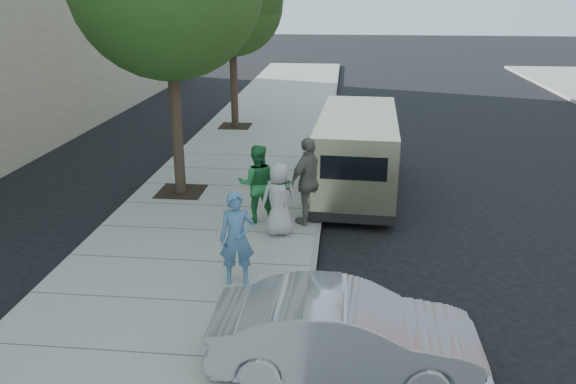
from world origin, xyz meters
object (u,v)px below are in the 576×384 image
object	(u,v)px
person_officer	(237,238)
person_green_shirt	(257,183)
van	(357,151)
person_gray_shirt	(279,199)
person_striped_polo	(309,181)
sedan	(346,334)
parking_meter	(284,196)

from	to	relation	value
person_officer	person_green_shirt	world-z (taller)	person_green_shirt
van	person_gray_shirt	distance (m)	3.76
person_gray_shirt	person_striped_polo	size ratio (longest dim) A/B	0.80
person_gray_shirt	sedan	bearing A→B (deg)	88.48
person_gray_shirt	person_striped_polo	distance (m)	0.93
van	person_striped_polo	xyz separation A→B (m)	(-1.10, -2.66, 0.02)
parking_meter	sedan	bearing A→B (deg)	-95.22
person_gray_shirt	person_striped_polo	xyz separation A→B (m)	(0.59, 0.69, 0.20)
van	person_officer	world-z (taller)	van
parking_meter	person_striped_polo	bearing A→B (deg)	34.70
person_green_shirt	person_striped_polo	world-z (taller)	person_striped_polo
person_officer	van	bearing A→B (deg)	58.28
person_officer	person_striped_polo	bearing A→B (deg)	59.15
person_officer	person_gray_shirt	distance (m)	2.26
sedan	person_striped_polo	size ratio (longest dim) A/B	1.90
van	person_gray_shirt	world-z (taller)	van
sedan	person_gray_shirt	size ratio (longest dim) A/B	2.36
parking_meter	person_gray_shirt	distance (m)	0.16
van	sedan	size ratio (longest dim) A/B	1.54
parking_meter	person_officer	size ratio (longest dim) A/B	0.72
parking_meter	person_green_shirt	bearing A→B (deg)	108.58
sedan	person_green_shirt	world-z (taller)	person_green_shirt
person_green_shirt	person_striped_polo	size ratio (longest dim) A/B	0.89
van	person_green_shirt	bearing A→B (deg)	-128.34
person_striped_polo	person_gray_shirt	bearing A→B (deg)	0.57
parking_meter	person_striped_polo	xyz separation A→B (m)	(0.49, 0.76, 0.10)
van	person_officer	size ratio (longest dim) A/B	3.39
sedan	person_gray_shirt	world-z (taller)	person_gray_shirt
person_officer	person_gray_shirt	xyz separation A→B (m)	(0.50, 2.21, -0.06)
van	person_striped_polo	bearing A→B (deg)	-109.92
sedan	person_green_shirt	bearing A→B (deg)	21.64
van	person_striped_polo	size ratio (longest dim) A/B	2.92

